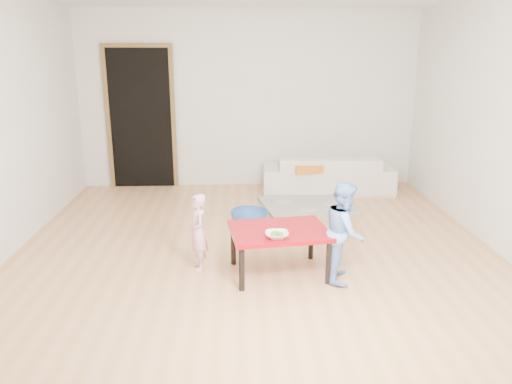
{
  "coord_description": "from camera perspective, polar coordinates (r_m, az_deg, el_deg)",
  "views": [
    {
      "loc": [
        -0.2,
        -5.0,
        2.03
      ],
      "look_at": [
        0.0,
        -0.2,
        0.65
      ],
      "focal_mm": 35.0,
      "sensor_mm": 36.0,
      "label": 1
    }
  ],
  "objects": [
    {
      "name": "bowl",
      "position": [
        4.38,
        2.4,
        -4.93
      ],
      "size": [
        0.2,
        0.2,
        0.05
      ],
      "primitive_type": "imported",
      "color": "white",
      "rests_on": "red_table"
    },
    {
      "name": "red_table",
      "position": [
        4.67,
        2.63,
        -6.81
      ],
      "size": [
        0.96,
        0.77,
        0.44
      ],
      "primitive_type": null,
      "rotation": [
        0.0,
        0.0,
        0.13
      ],
      "color": "maroon",
      "rests_on": "floor"
    },
    {
      "name": "doorway",
      "position": [
        7.68,
        -12.98,
        8.11
      ],
      "size": [
        1.02,
        0.08,
        2.11
      ],
      "primitive_type": null,
      "color": "brown",
      "rests_on": "back_wall"
    },
    {
      "name": "back_wall",
      "position": [
        7.54,
        -0.85,
        10.48
      ],
      "size": [
        5.0,
        0.02,
        2.6
      ],
      "primitive_type": "cube",
      "color": "beige",
      "rests_on": "floor"
    },
    {
      "name": "floor",
      "position": [
        5.4,
        -0.09,
        -6.05
      ],
      "size": [
        5.0,
        5.0,
        0.01
      ],
      "primitive_type": "cube",
      "color": "tan",
      "rests_on": "ground"
    },
    {
      "name": "blanket",
      "position": [
        6.66,
        5.79,
        -1.55
      ],
      "size": [
        1.28,
        1.13,
        0.06
      ],
      "primitive_type": null,
      "rotation": [
        0.0,
        0.0,
        0.18
      ],
      "color": "#9C958A",
      "rests_on": "floor"
    },
    {
      "name": "child_pink",
      "position": [
        4.73,
        -6.66,
        -4.61
      ],
      "size": [
        0.24,
        0.31,
        0.74
      ],
      "primitive_type": "imported",
      "rotation": [
        0.0,
        0.0,
        -1.31
      ],
      "color": "#D96383",
      "rests_on": "floor"
    },
    {
      "name": "sofa",
      "position": [
        7.39,
        8.17,
        2.12
      ],
      "size": [
        1.91,
        0.81,
        0.55
      ],
      "primitive_type": "imported",
      "rotation": [
        0.0,
        0.0,
        3.1
      ],
      "color": "silver",
      "rests_on": "floor"
    },
    {
      "name": "child_blue",
      "position": [
        4.54,
        10.09,
        -4.48
      ],
      "size": [
        0.43,
        0.51,
        0.92
      ],
      "primitive_type": "imported",
      "rotation": [
        0.0,
        0.0,
        1.35
      ],
      "color": "#67A0EE",
      "rests_on": "floor"
    },
    {
      "name": "left_wall",
      "position": [
        5.55,
        -27.02,
        6.74
      ],
      "size": [
        0.02,
        5.0,
        2.6
      ],
      "primitive_type": "cube",
      "color": "beige",
      "rests_on": "floor"
    },
    {
      "name": "broccoli",
      "position": [
        4.38,
        2.4,
        -4.9
      ],
      "size": [
        0.12,
        0.12,
        0.06
      ],
      "primitive_type": null,
      "color": "#2D5919",
      "rests_on": "red_table"
    },
    {
      "name": "cushion",
      "position": [
        7.11,
        5.94,
        2.86
      ],
      "size": [
        0.49,
        0.45,
        0.12
      ],
      "primitive_type": "cube",
      "rotation": [
        0.0,
        0.0,
        0.16
      ],
      "color": "orange",
      "rests_on": "sofa"
    },
    {
      "name": "basin",
      "position": [
        6.08,
        -0.78,
        -2.78
      ],
      "size": [
        0.45,
        0.45,
        0.14
      ],
      "primitive_type": "imported",
      "color": "#2C5BA6",
      "rests_on": "floor"
    },
    {
      "name": "right_wall",
      "position": [
        5.73,
        25.98,
        7.1
      ],
      "size": [
        0.02,
        5.0,
        2.6
      ],
      "primitive_type": "cube",
      "color": "beige",
      "rests_on": "floor"
    }
  ]
}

